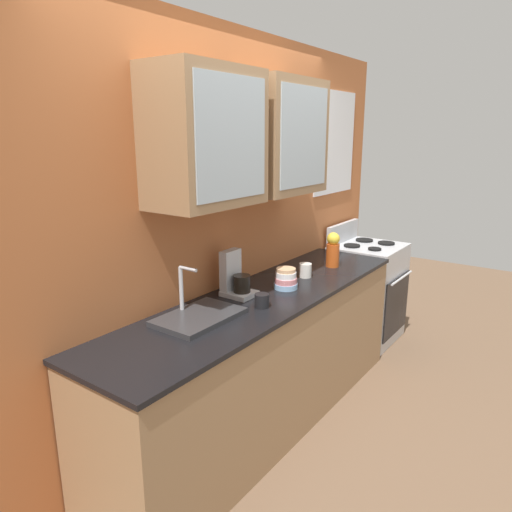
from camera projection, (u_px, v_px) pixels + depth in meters
name	position (u px, v px, depth m)	size (l,w,h in m)	color
ground_plane	(264.00, 420.00, 3.24)	(10.00, 10.00, 0.00)	brown
back_wall_unit	(227.00, 209.00, 3.05)	(4.32, 0.47, 2.57)	#B76638
counter	(265.00, 360.00, 3.12)	(2.65, 0.65, 0.91)	#93704C
stove_range	(366.00, 291.00, 4.45)	(0.63, 0.62, 1.09)	silver
sink_faucet	(198.00, 316.00, 2.61)	(0.48, 0.32, 0.29)	#2D2D30
bowl_stack	(286.00, 279.00, 3.12)	(0.16, 0.16, 0.14)	#8CB7E0
vase	(333.00, 250.00, 3.61)	(0.10, 0.10, 0.27)	#BF4C19
cup_near_sink	(262.00, 301.00, 2.78)	(0.12, 0.09, 0.08)	black
cup_near_bowls	(305.00, 270.00, 3.37)	(0.13, 0.09, 0.10)	silver
coffee_maker	(236.00, 279.00, 2.98)	(0.17, 0.20, 0.29)	#B7B7BC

